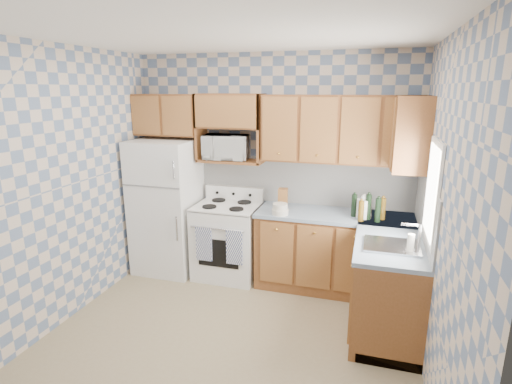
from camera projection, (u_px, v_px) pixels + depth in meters
floor at (228, 339)px, 3.75m from camera, size 3.40×3.40×0.00m
back_wall at (272, 167)px, 4.90m from camera, size 3.40×0.02×2.70m
right_wall at (441, 219)px, 2.95m from camera, size 0.02×3.20×2.70m
backsplash_back at (303, 181)px, 4.82m from camera, size 2.60×0.02×0.56m
backsplash_right at (425, 208)px, 3.73m from camera, size 0.02×1.60×0.56m
refrigerator at (167, 206)px, 5.05m from camera, size 0.75×0.70×1.68m
stove_body at (228, 241)px, 4.95m from camera, size 0.76×0.65×0.90m
cooktop at (227, 206)px, 4.84m from camera, size 0.76×0.65×0.02m
backguard at (235, 193)px, 5.07m from camera, size 0.76×0.08×0.17m
dish_towel_left at (204, 244)px, 4.66m from camera, size 0.19×0.02×0.41m
dish_towel_right at (234, 248)px, 4.56m from camera, size 0.19×0.02×0.41m
base_cabinets_back at (333, 253)px, 4.62m from camera, size 1.75×0.60×0.88m
base_cabinets_right at (386, 278)px, 4.00m from camera, size 0.60×1.60×0.88m
countertop_back at (335, 215)px, 4.50m from camera, size 1.77×0.63×0.04m
countertop_right at (390, 235)px, 3.89m from camera, size 0.63×1.60×0.04m
upper_cabinets_back at (341, 129)px, 4.39m from camera, size 1.75×0.33×0.74m
upper_cabinets_fridge at (168, 115)px, 4.94m from camera, size 0.82×0.33×0.50m
upper_cabinets_right at (411, 133)px, 4.03m from camera, size 0.33×0.70×0.74m
microwave_shelf at (231, 161)px, 4.85m from camera, size 0.80×0.33×0.03m
microwave at (226, 147)px, 4.85m from camera, size 0.58×0.44×0.30m
sink at (392, 246)px, 3.55m from camera, size 0.48×0.40×0.03m
window at (433, 191)px, 3.34m from camera, size 0.02×0.66×0.86m
bottle_0 at (368, 207)px, 4.27m from camera, size 0.06×0.06×0.28m
bottle_1 at (378, 210)px, 4.19m from camera, size 0.06×0.06×0.26m
bottle_2 at (383, 209)px, 4.27m from camera, size 0.06×0.06×0.24m
bottle_3 at (361, 211)px, 4.22m from camera, size 0.06×0.06×0.22m
bottle_4 at (354, 206)px, 4.37m from camera, size 0.06×0.06×0.25m
knife_block at (283, 198)px, 4.67m from camera, size 0.12×0.12×0.24m
electric_kettle at (364, 209)px, 4.33m from camera, size 0.16×0.16×0.21m
food_containers at (280, 209)px, 4.45m from camera, size 0.19×0.19×0.12m
soap_bottle at (411, 244)px, 3.40m from camera, size 0.06×0.06×0.17m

